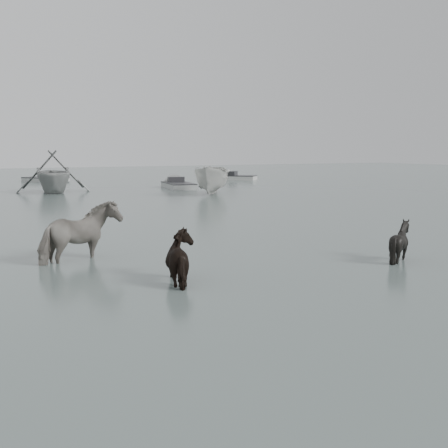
{
  "coord_description": "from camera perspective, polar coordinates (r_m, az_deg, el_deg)",
  "views": [
    {
      "loc": [
        -6.16,
        -11.36,
        2.75
      ],
      "look_at": [
        -0.17,
        0.05,
        1.0
      ],
      "focal_mm": 45.0,
      "sensor_mm": 36.0,
      "label": 1
    }
  ],
  "objects": [
    {
      "name": "pony_pinto",
      "position": [
        14.19,
        -14.5,
        -0.07
      ],
      "size": [
        2.3,
        1.75,
        1.77
      ],
      "primitive_type": "imported",
      "rotation": [
        0.0,
        0.0,
        2.01
      ],
      "color": "black",
      "rests_on": "ground"
    },
    {
      "name": "skiff_port",
      "position": [
        38.82,
        -4.66,
        4.2
      ],
      "size": [
        2.54,
        5.89,
        0.75
      ],
      "primitive_type": null,
      "rotation": [
        0.0,
        0.0,
        1.4
      ],
      "color": "#9C9E9B",
      "rests_on": "ground"
    },
    {
      "name": "boat_small",
      "position": [
        33.76,
        -1.18,
        4.64
      ],
      "size": [
        4.26,
        5.0,
        1.87
      ],
      "primitive_type": "imported",
      "rotation": [
        0.0,
        0.0,
        -0.61
      ],
      "color": "#B7B7B2",
      "rests_on": "ground"
    },
    {
      "name": "rowboat_trail",
      "position": [
        36.41,
        -16.98,
        5.24
      ],
      "size": [
        5.11,
        5.74,
        2.76
      ],
      "primitive_type": "imported",
      "rotation": [
        0.0,
        0.0,
        3.02
      ],
      "color": "gray",
      "rests_on": "ground"
    },
    {
      "name": "ground",
      "position": [
        13.21,
        0.76,
        -4.28
      ],
      "size": [
        140.0,
        140.0,
        0.0
      ],
      "primitive_type": "plane",
      "color": "#4D5B58",
      "rests_on": "ground"
    },
    {
      "name": "skiff_star",
      "position": [
        48.9,
        1.5,
        4.94
      ],
      "size": [
        4.04,
        3.98,
        0.75
      ],
      "primitive_type": null,
      "rotation": [
        0.0,
        0.0,
        2.37
      ],
      "color": "#B9B9B4",
      "rests_on": "ground"
    },
    {
      "name": "pony_dark",
      "position": [
        11.65,
        -3.86,
        -2.53
      ],
      "size": [
        1.38,
        1.53,
        1.36
      ],
      "primitive_type": "imported",
      "rotation": [
        0.0,
        0.0,
        1.76
      ],
      "color": "black",
      "rests_on": "ground"
    },
    {
      "name": "skiff_mid",
      "position": [
        48.07,
        -17.69,
        4.53
      ],
      "size": [
        4.33,
        5.17,
        0.75
      ],
      "primitive_type": null,
      "rotation": [
        0.0,
        0.0,
        -0.95
      ],
      "color": "#9A9C9A",
      "rests_on": "ground"
    },
    {
      "name": "pony_black",
      "position": [
        14.44,
        17.47,
        -1.17
      ],
      "size": [
        1.25,
        1.15,
        1.21
      ],
      "primitive_type": "imported",
      "rotation": [
        0.0,
        0.0,
        1.39
      ],
      "color": "black",
      "rests_on": "ground"
    }
  ]
}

